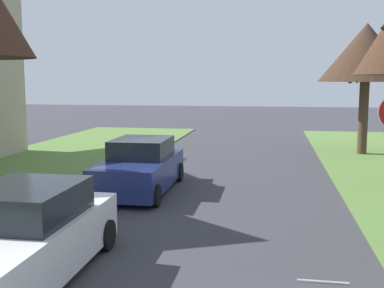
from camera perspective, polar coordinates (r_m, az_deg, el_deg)
street_tree_right_far at (r=22.39m, az=20.29°, el=10.22°), size 4.11×4.11×5.76m
parked_sedan_white at (r=8.42m, az=-19.79°, el=-10.67°), size 1.97×4.41×1.57m
parked_sedan_navy at (r=14.28m, az=-6.23°, el=-2.81°), size 1.97×4.41×1.57m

